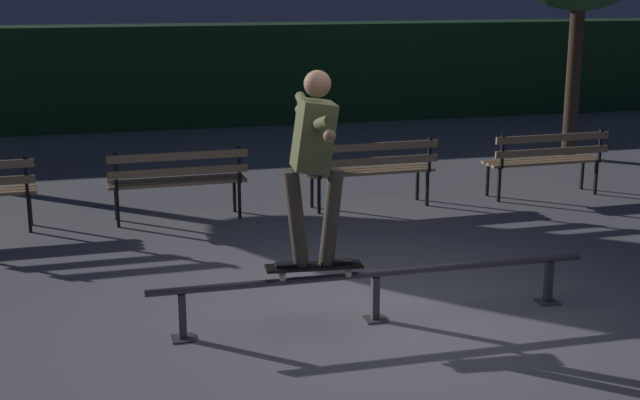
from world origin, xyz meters
name	(u,v)px	position (x,y,z in m)	size (l,w,h in m)	color
ground_plane	(374,318)	(0.00, 0.00, 0.00)	(90.00, 90.00, 0.00)	gray
hedge_backdrop	(204,75)	(0.00, 10.72, 0.97)	(24.00, 1.20, 1.93)	#234C28
grind_rail	(376,282)	(0.00, -0.04, 0.33)	(3.73, 0.18, 0.43)	#47474C
skateboard	(314,267)	(-0.52, -0.04, 0.51)	(0.79, 0.26, 0.09)	black
skateboarder	(314,152)	(-0.52, -0.04, 1.44)	(0.63, 1.41, 1.56)	black
park_bench_left_center	(178,176)	(-1.25, 3.50, 0.54)	(1.61, 0.46, 0.88)	black
park_bench_right_center	(372,166)	(1.12, 3.50, 0.54)	(1.61, 0.46, 0.88)	black
park_bench_rightmost	(547,156)	(3.49, 3.50, 0.54)	(1.61, 0.46, 0.88)	black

